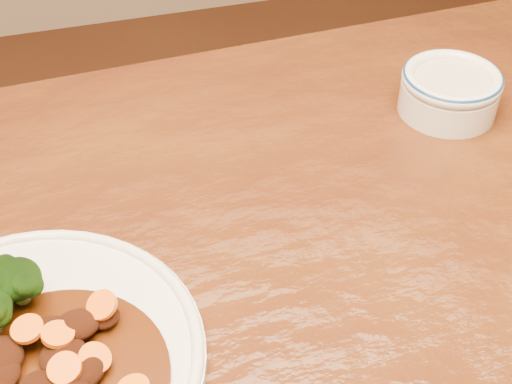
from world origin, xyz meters
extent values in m
cube|color=#4E290D|center=(0.00, 0.00, 0.73)|extent=(1.54, 0.97, 0.04)
cylinder|color=silver|center=(-0.21, -0.01, 0.76)|extent=(0.31, 0.31, 0.01)
torus|color=silver|center=(-0.21, -0.01, 0.76)|extent=(0.30, 0.30, 0.01)
cylinder|color=#6C974E|center=(-0.20, 0.05, 0.77)|extent=(0.01, 0.01, 0.02)
ellipsoid|color=black|center=(-0.20, 0.05, 0.80)|extent=(0.04, 0.04, 0.03)
cylinder|color=#431E07|center=(-0.18, -0.04, 0.77)|extent=(0.19, 0.19, 0.00)
ellipsoid|color=black|center=(-0.16, -0.04, 0.78)|extent=(0.04, 0.04, 0.02)
ellipsoid|color=black|center=(-0.16, 0.00, 0.78)|extent=(0.04, 0.03, 0.02)
ellipsoid|color=black|center=(-0.17, -0.04, 0.77)|extent=(0.03, 0.03, 0.01)
ellipsoid|color=black|center=(-0.18, 0.01, 0.78)|extent=(0.03, 0.03, 0.02)
ellipsoid|color=black|center=(-0.17, -0.04, 0.78)|extent=(0.03, 0.03, 0.01)
ellipsoid|color=black|center=(-0.17, -0.02, 0.78)|extent=(0.04, 0.04, 0.02)
ellipsoid|color=black|center=(-0.22, -0.03, 0.78)|extent=(0.03, 0.03, 0.01)
ellipsoid|color=black|center=(-0.14, 0.01, 0.78)|extent=(0.03, 0.03, 0.01)
cylinder|color=orange|center=(-0.17, -0.01, 0.79)|extent=(0.04, 0.04, 0.01)
cylinder|color=orange|center=(-0.20, 0.00, 0.79)|extent=(0.04, 0.04, 0.01)
cylinder|color=orange|center=(-0.14, 0.01, 0.79)|extent=(0.03, 0.03, 0.02)
cylinder|color=orange|center=(-0.22, -0.02, 0.78)|extent=(0.04, 0.04, 0.02)
cylinder|color=orange|center=(-0.17, -0.05, 0.79)|extent=(0.04, 0.04, 0.01)
cylinder|color=orange|center=(-0.15, -0.04, 0.78)|extent=(0.03, 0.03, 0.02)
cylinder|color=white|center=(0.31, 0.23, 0.77)|extent=(0.12, 0.12, 0.04)
cylinder|color=beige|center=(0.31, 0.23, 0.79)|extent=(0.09, 0.09, 0.01)
torus|color=white|center=(0.31, 0.23, 0.80)|extent=(0.12, 0.12, 0.02)
torus|color=navy|center=(0.31, 0.23, 0.80)|extent=(0.12, 0.12, 0.01)
camera|label=1|loc=(-0.12, -0.40, 1.26)|focal=50.00mm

